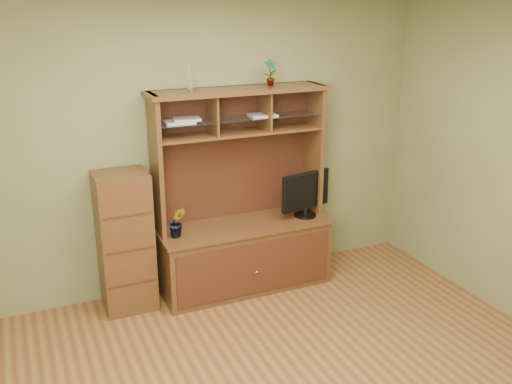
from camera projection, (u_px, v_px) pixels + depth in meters
room at (300, 220)px, 3.52m from camera, size 4.54×4.04×2.74m
media_hutch at (243, 235)px, 5.41m from camera, size 1.66×0.61×1.90m
monitor at (306, 193)px, 5.46m from camera, size 0.55×0.21×0.44m
orchid_plant at (177, 222)px, 5.00m from camera, size 0.18×0.16×0.28m
top_plant at (270, 73)px, 5.11m from camera, size 0.13×0.09×0.24m
reed_diffuser at (190, 79)px, 4.83m from camera, size 0.05×0.05×0.26m
magazines at (210, 119)px, 5.01m from camera, size 1.05×0.22×0.04m
side_cabinet at (125, 242)px, 4.99m from camera, size 0.45×0.41×1.26m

